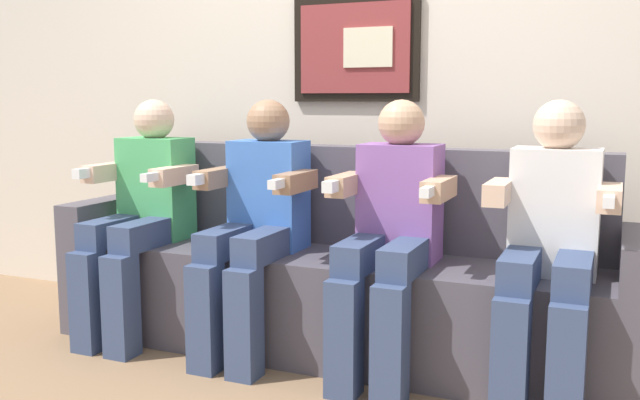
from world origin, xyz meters
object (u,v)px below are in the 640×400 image
Objects in this scene: couch at (336,281)px; person_right_center at (391,227)px; person_left_center at (256,217)px; person_leftmost at (141,209)px; person_rightmost at (551,239)px.

couch is 0.46m from person_right_center.
person_left_center is (-0.30, -0.17, 0.29)m from couch.
couch is at bearing 10.52° from person_leftmost.
person_leftmost is 0.61m from person_left_center.
person_right_center is 0.61m from person_rightmost.
person_leftmost and person_right_center have the same top height.
person_leftmost is at bearing -179.99° from person_rightmost.
person_leftmost is 1.00× the size of person_right_center.
person_rightmost is (1.22, 0.00, -0.00)m from person_left_center.
couch is at bearing 29.12° from person_left_center.
person_left_center is 1.00× the size of person_rightmost.
person_left_center is 1.22m from person_rightmost.
person_right_center reaches higher than couch.
person_leftmost and person_left_center have the same top height.
couch is 2.32× the size of person_rightmost.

